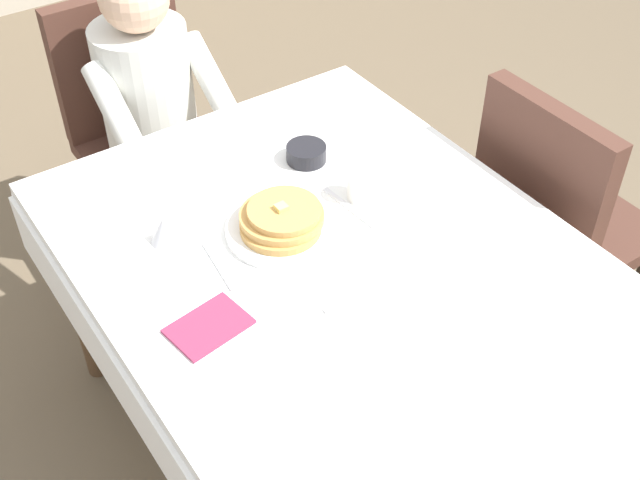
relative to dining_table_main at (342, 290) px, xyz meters
The scene contains 14 objects.
ground_plane 0.65m from the dining_table_main, ahead, with size 14.00×14.00×0.00m, color brown.
dining_table_main is the anchor object (origin of this frame).
chair_diner 1.18m from the dining_table_main, 90.82° to the left, with size 0.44×0.45×0.93m.
diner_person 1.01m from the dining_table_main, 90.94° to the left, with size 0.40×0.43×1.12m.
chair_right_side 0.78m from the dining_table_main, ahead, with size 0.45×0.44×0.93m.
plate_breakfast 0.21m from the dining_table_main, 107.59° to the left, with size 0.28×0.28×0.02m, color white.
breakfast_stack 0.23m from the dining_table_main, 107.40° to the left, with size 0.21×0.21×0.07m.
cup_coffee 0.29m from the dining_table_main, 42.96° to the left, with size 0.11×0.08×0.08m.
bowl_butter 0.44m from the dining_table_main, 67.85° to the left, with size 0.11×0.11×0.04m, color black.
syrup_pitcher 0.45m from the dining_table_main, 134.67° to the left, with size 0.08×0.08×0.07m.
fork_left_of_plate 0.31m from the dining_table_main, 147.52° to the left, with size 0.18×0.01×0.01m, color silver.
knife_right_of_plate 0.23m from the dining_table_main, 49.44° to the left, with size 0.20×0.01×0.01m, color silver.
spoon_near_edge 0.15m from the dining_table_main, 114.41° to the right, with size 0.15×0.01×0.01m, color silver.
napkin_folded 0.37m from the dining_table_main, behind, with size 0.17×0.12×0.01m, color #8C2D4C.
Camera 1 is at (-0.83, -1.11, 2.05)m, focal length 45.33 mm.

